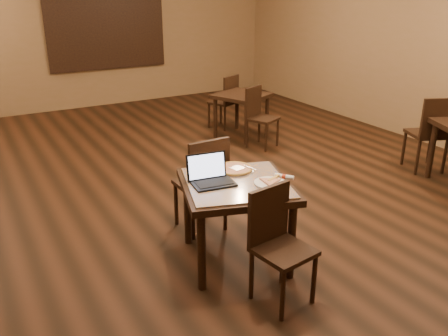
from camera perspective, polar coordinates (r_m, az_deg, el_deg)
ground at (r=5.60m, az=-2.69°, el=-3.46°), size 10.00×10.00×0.00m
wall_back at (r=9.84m, az=-16.87°, el=15.58°), size 8.00×0.02×3.00m
wall_right at (r=7.81m, az=24.95°, el=13.22°), size 0.02×10.00×3.00m
mural at (r=9.93m, az=-13.95°, el=16.19°), size 2.34×0.05×1.64m
tiled_table at (r=4.10m, az=1.51°, el=-3.00°), size 1.15×1.15×0.76m
chair_main_near at (r=3.70m, az=6.36°, el=-8.43°), size 0.46×0.46×0.92m
chair_main_far at (r=4.64m, az=-2.40°, el=-1.40°), size 0.44×0.44×0.99m
laptop at (r=4.03m, az=-1.68°, el=-0.90°), size 0.38×0.32×0.24m
plate at (r=4.03m, az=5.53°, el=-1.82°), size 0.27×0.27×0.01m
pizza_slice at (r=4.03m, az=5.54°, el=-1.62°), size 0.28×0.28×0.02m
pizza_pan at (r=4.31m, az=1.23°, el=-0.23°), size 0.36×0.36×0.01m
pizza_whole at (r=4.30m, az=1.23°, el=-0.06°), size 0.33×0.33×0.02m
spatula at (r=4.29m, az=1.60°, el=0.02°), size 0.16×0.28×0.01m
napkin_roll at (r=4.16m, az=7.25°, el=-1.01°), size 0.13×0.16×0.04m
other_table_a at (r=7.64m, az=2.13°, el=8.03°), size 0.99×0.99×0.70m
other_table_a_chair_near at (r=7.21m, az=4.17°, el=6.58°), size 0.52×0.52×0.91m
other_table_a_chair_far at (r=8.12m, az=0.30°, el=8.34°), size 0.52×0.52×0.91m
other_table_c_chair_far at (r=6.72m, az=23.67°, el=4.21°), size 0.57×0.57×1.02m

